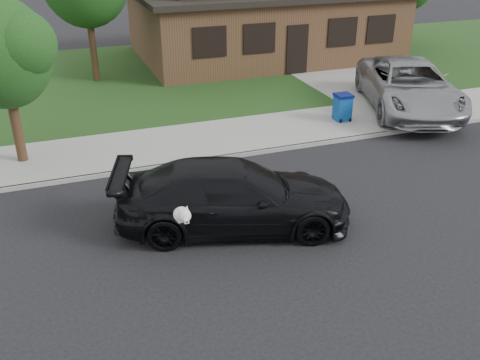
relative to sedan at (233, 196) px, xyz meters
name	(u,v)px	position (x,y,z in m)	size (l,w,h in m)	color
ground	(339,202)	(2.91, 0.17, -0.78)	(120.00, 120.00, 0.00)	black
sidewalk	(264,132)	(2.91, 5.17, -0.72)	(60.00, 3.00, 0.12)	gray
curb	(283,149)	(2.91, 3.67, -0.72)	(60.00, 0.12, 0.12)	gray
lawn	(198,72)	(2.91, 13.17, -0.71)	(60.00, 13.00, 0.13)	#193814
driveway	(346,77)	(8.91, 10.17, -0.71)	(4.50, 13.00, 0.14)	gray
sedan	(233,196)	(0.00, 0.00, 0.00)	(5.73, 3.58, 1.55)	black
minivan	(409,86)	(8.60, 5.36, 0.23)	(2.86, 6.20, 1.72)	#9DA0A4
recycling_bin	(343,107)	(5.83, 5.19, -0.19)	(0.58, 0.61, 0.92)	navy
house	(263,14)	(6.91, 15.17, 1.36)	(12.60, 8.60, 4.65)	#422B1C
tree_2	(7,52)	(-4.47, 5.28, 2.49)	(2.73, 2.60, 4.59)	#332114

